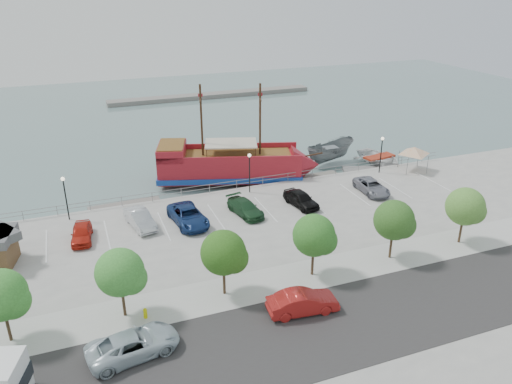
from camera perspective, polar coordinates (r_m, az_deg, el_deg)
name	(u,v)px	position (r m, az deg, el deg)	size (l,w,h in m)	color
ground	(273,227)	(47.53, 1.99, -4.05)	(160.00, 160.00, 0.00)	slate
land_slab	(411,376)	(32.49, 17.35, -19.46)	(100.00, 58.00, 1.20)	gray
street	(366,318)	(35.10, 12.46, -13.84)	(100.00, 8.00, 0.04)	#2F2B2C
sidewalk	(324,272)	(39.25, 7.73, -9.02)	(100.00, 4.00, 0.05)	#AAA9A8
seawall_railing	(245,183)	(53.48, -1.21, 1.02)	(50.00, 0.06, 1.00)	gray
far_shore	(212,95)	(99.80, -5.05, 10.95)	(40.00, 3.00, 0.80)	gray
pirate_ship	(241,165)	(57.25, -1.68, 3.06)	(19.10, 10.34, 11.83)	maroon
patrol_boat	(330,154)	(63.59, 8.47, 4.36)	(2.70, 7.17, 2.77)	slate
speedboat	(379,160)	(64.70, 13.89, 3.59)	(4.71, 6.59, 1.37)	white
dock_west	(125,207)	(52.82, -14.71, -1.66)	(7.27, 2.08, 0.42)	slate
dock_mid	(311,179)	(58.40, 6.36, 1.47)	(7.17, 2.05, 0.41)	slate
dock_east	(371,170)	(62.33, 13.02, 2.43)	(6.82, 1.95, 0.39)	slate
canopy_tent	(415,147)	(60.35, 17.69, 4.91)	(4.72, 4.72, 3.29)	slate
street_van	(133,344)	(31.98, -13.84, -16.53)	(2.55, 5.53, 1.54)	silver
street_sedan	(303,302)	(34.50, 5.36, -12.43)	(1.69, 4.83, 1.59)	#A41C1A
fire_hydrant	(145,313)	(34.82, -12.54, -13.34)	(0.27, 0.27, 0.79)	#E0DE07
lamp_post_left	(65,191)	(48.74, -21.02, 0.14)	(0.36, 0.36, 4.28)	black
lamp_post_mid	(250,166)	(51.46, -0.75, 2.99)	(0.36, 0.36, 4.28)	black
lamp_post_right	(382,148)	(58.59, 14.16, 4.86)	(0.36, 0.36, 4.28)	black
tree_a	(3,297)	(34.12, -26.91, -10.61)	(3.30, 3.20, 5.00)	#473321
tree_b	(122,274)	(33.74, -15.02, -9.02)	(3.30, 3.20, 5.00)	#473321
tree_c	(226,254)	(34.81, -3.48, -7.08)	(3.30, 3.20, 5.00)	#473321
tree_d	(316,237)	(37.18, 6.89, -5.08)	(3.30, 3.20, 5.00)	#473321
tree_e	(396,221)	(40.63, 15.71, -3.24)	(3.30, 3.20, 5.00)	#473321
tree_f	(467,208)	(44.92, 22.97, -1.66)	(3.30, 3.20, 5.00)	#473321
parked_car_a	(82,233)	(45.44, -19.31, -4.44)	(1.65, 4.11, 1.40)	red
parked_car_b	(140,219)	(46.33, -13.11, -3.02)	(1.63, 4.66, 1.54)	#B4B8BE
parked_car_c	(188,216)	(46.08, -7.76, -2.72)	(2.60, 5.64, 1.57)	navy
parked_car_d	(245,208)	(47.44, -1.23, -1.82)	(1.93, 4.74, 1.37)	#1E4727
parked_car_e	(301,199)	(49.33, 5.18, -0.79)	(1.80, 4.46, 1.52)	black
parked_car_g	(372,187)	(53.57, 13.08, 0.60)	(2.25, 4.88, 1.36)	gray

